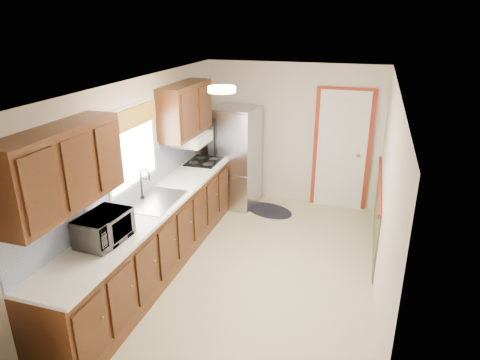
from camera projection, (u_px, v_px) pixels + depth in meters
The scene contains 8 objects.
room_shell at pixel (253, 186), 5.07m from camera, with size 3.20×5.20×2.52m.
kitchen_run at pixel (150, 213), 5.29m from camera, with size 0.63×4.00×2.20m.
back_wall_trim at pixel (349, 162), 6.88m from camera, with size 1.12×2.30×2.08m.
ceiling_fixture at pixel (222, 89), 4.56m from camera, with size 0.30×0.30×0.06m, color #FFD88C.
microwave at pixel (104, 225), 4.29m from camera, with size 0.55×0.30×0.37m, color white.
refrigerator at pixel (236, 157), 7.27m from camera, with size 0.78×0.75×1.71m.
rug at pixel (269, 210), 7.26m from camera, with size 0.84×0.54×0.01m, color black.
cooktop at pixel (204, 161), 6.74m from camera, with size 0.47×0.57×0.02m, color black.
Camera 1 is at (1.25, -4.54, 3.09)m, focal length 32.00 mm.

